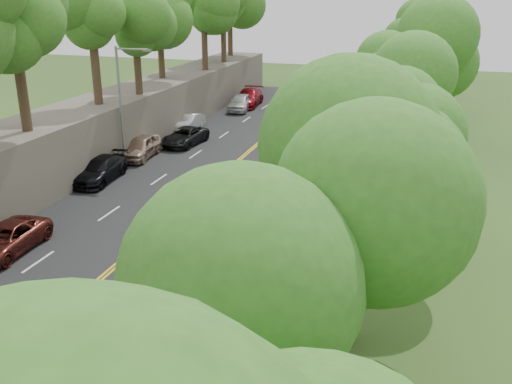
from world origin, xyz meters
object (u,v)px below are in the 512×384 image
(signpost, at_px, (178,282))
(painter_0, at_px, (212,259))
(car_2, at_px, (6,239))
(streetlight, at_px, (123,99))
(construction_barrel, at_px, (361,147))
(concrete_block, at_px, (306,258))
(person_far, at_px, (362,139))

(signpost, height_order, painter_0, signpost)
(car_2, bearing_deg, streetlight, 92.74)
(streetlight, relative_size, painter_0, 4.80)
(construction_barrel, bearing_deg, painter_0, -99.71)
(signpost, distance_m, concrete_block, 7.00)
(streetlight, bearing_deg, car_2, -84.53)
(car_2, height_order, painter_0, painter_0)
(car_2, bearing_deg, construction_barrel, 55.01)
(construction_barrel, height_order, car_2, car_2)
(signpost, bearing_deg, streetlight, 124.08)
(signpost, xyz_separation_m, person_far, (3.15, 26.08, -1.14))
(signpost, relative_size, painter_0, 1.86)
(concrete_block, distance_m, person_far, 20.07)
(car_2, bearing_deg, painter_0, 0.65)
(signpost, bearing_deg, car_2, 161.44)
(concrete_block, relative_size, person_far, 0.82)
(streetlight, distance_m, car_2, 14.20)
(construction_barrel, relative_size, painter_0, 0.55)
(concrete_block, height_order, car_2, car_2)
(signpost, bearing_deg, concrete_block, 61.62)
(painter_0, bearing_deg, person_far, -18.15)
(construction_barrel, bearing_deg, car_2, -122.26)
(person_far, bearing_deg, car_2, 75.02)
(concrete_block, xyz_separation_m, painter_0, (-3.55, -2.00, 0.41))
(streetlight, relative_size, car_2, 1.68)
(signpost, bearing_deg, person_far, 83.11)
(streetlight, distance_m, painter_0, 17.57)
(streetlight, distance_m, signpost, 20.72)
(signpost, relative_size, person_far, 2.01)
(person_far, bearing_deg, streetlight, 47.29)
(streetlight, height_order, person_far, streetlight)
(concrete_block, height_order, person_far, person_far)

